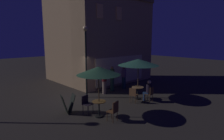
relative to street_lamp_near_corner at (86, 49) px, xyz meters
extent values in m
plane|color=#2E2923|center=(-0.52, -0.13, -3.05)|extent=(60.00, 60.00, 0.00)
cube|color=tan|center=(4.20, 1.64, 0.86)|extent=(7.35, 1.81, 7.82)
cube|color=tan|center=(1.42, 3.97, 0.86)|extent=(1.81, 6.47, 7.82)
cube|color=#F7B56C|center=(1.72, 0.71, 2.48)|extent=(0.55, 0.06, 0.95)
cube|color=#F7B56C|center=(3.56, 0.71, 2.48)|extent=(0.55, 0.06, 0.95)
cube|color=beige|center=(3.83, 0.70, -1.80)|extent=(5.15, 0.08, 2.10)
cylinder|color=black|center=(0.00, 0.00, -0.96)|extent=(0.10, 0.10, 4.18)
sphere|color=#F5C782|center=(0.00, 0.00, 1.23)|extent=(0.32, 0.32, 0.32)
cube|color=black|center=(-2.02, -1.54, -2.57)|extent=(0.44, 0.61, 0.93)
cube|color=black|center=(-2.36, -1.44, -2.57)|extent=(0.44, 0.61, 0.93)
cylinder|color=black|center=(-1.35, -2.89, -3.03)|extent=(0.40, 0.40, 0.03)
cylinder|color=black|center=(-1.35, -2.89, -2.68)|extent=(0.06, 0.06, 0.74)
cylinder|color=brown|center=(-1.35, -2.89, -2.29)|extent=(0.65, 0.65, 0.03)
cylinder|color=black|center=(2.07, -2.43, -3.03)|extent=(0.40, 0.40, 0.03)
cylinder|color=black|center=(2.07, -2.43, -2.68)|extent=(0.06, 0.06, 0.73)
cylinder|color=brown|center=(2.07, -2.43, -2.30)|extent=(0.73, 0.73, 0.03)
cylinder|color=black|center=(-1.35, -2.89, -3.02)|extent=(0.36, 0.36, 0.06)
cylinder|color=#4B361F|center=(-1.35, -2.89, -1.87)|extent=(0.05, 0.05, 2.37)
cone|color=#264F32|center=(-1.35, -2.89, -0.82)|extent=(2.03, 2.03, 0.38)
cylinder|color=black|center=(2.07, -2.43, -3.02)|extent=(0.36, 0.36, 0.06)
cylinder|color=#493724|center=(2.07, -2.43, -1.83)|extent=(0.05, 0.05, 2.43)
cone|color=#275542|center=(2.07, -2.43, -0.76)|extent=(2.45, 2.45, 0.38)
cylinder|color=brown|center=(-1.39, -3.51, -2.83)|extent=(0.03, 0.03, 0.43)
cylinder|color=brown|center=(-1.07, -3.45, -2.83)|extent=(0.03, 0.03, 0.43)
cylinder|color=brown|center=(-1.33, -3.83, -2.83)|extent=(0.03, 0.03, 0.43)
cylinder|color=brown|center=(-1.01, -3.77, -2.83)|extent=(0.03, 0.03, 0.43)
cube|color=brown|center=(-1.20, -3.64, -2.60)|extent=(0.48, 0.48, 0.04)
cube|color=brown|center=(-1.17, -3.82, -2.35)|extent=(0.41, 0.12, 0.47)
cylinder|color=black|center=(-1.29, -2.33, -2.81)|extent=(0.03, 0.03, 0.47)
cylinder|color=black|center=(-1.63, -2.41, -2.81)|extent=(0.03, 0.03, 0.47)
cylinder|color=black|center=(-1.36, -1.99, -2.81)|extent=(0.03, 0.03, 0.47)
cylinder|color=black|center=(-1.70, -2.07, -2.81)|extent=(0.03, 0.03, 0.47)
cube|color=black|center=(-1.49, -2.20, -2.56)|extent=(0.51, 0.51, 0.03)
cube|color=black|center=(-1.53, -2.01, -2.35)|extent=(0.43, 0.13, 0.39)
cylinder|color=brown|center=(1.52, -2.46, -2.83)|extent=(0.03, 0.03, 0.43)
cylinder|color=brown|center=(1.63, -2.77, -2.83)|extent=(0.03, 0.03, 0.43)
cylinder|color=brown|center=(1.21, -2.57, -2.83)|extent=(0.03, 0.03, 0.43)
cylinder|color=brown|center=(1.32, -2.88, -2.83)|extent=(0.03, 0.03, 0.43)
cube|color=brown|center=(1.42, -2.67, -2.60)|extent=(0.52, 0.52, 0.04)
cube|color=brown|center=(1.25, -2.73, -2.37)|extent=(0.18, 0.39, 0.42)
cylinder|color=#513722|center=(2.00, -3.06, -2.83)|extent=(0.03, 0.03, 0.44)
cylinder|color=#513722|center=(2.30, -3.02, -2.83)|extent=(0.03, 0.03, 0.44)
cylinder|color=#513722|center=(2.04, -3.37, -2.83)|extent=(0.03, 0.03, 0.44)
cylinder|color=#513722|center=(2.34, -3.33, -2.83)|extent=(0.03, 0.03, 0.44)
cube|color=#513722|center=(2.17, -3.20, -2.59)|extent=(0.43, 0.43, 0.04)
cube|color=#513722|center=(2.19, -3.37, -2.36)|extent=(0.39, 0.09, 0.42)
cube|color=navy|center=(2.15, -3.06, -2.56)|extent=(0.38, 0.40, 0.14)
cylinder|color=navy|center=(2.13, -2.90, -2.80)|extent=(0.14, 0.14, 0.49)
cylinder|color=black|center=(2.17, -3.20, -2.26)|extent=(0.34, 0.34, 0.59)
sphere|color=beige|center=(2.17, -3.20, -1.87)|extent=(0.22, 0.22, 0.22)
cylinder|color=#192D43|center=(3.29, -0.11, -2.61)|extent=(0.29, 0.29, 0.87)
cylinder|color=#5C4168|center=(3.29, -0.11, -1.88)|extent=(0.34, 0.34, 0.59)
sphere|color=brown|center=(3.29, -0.11, -1.50)|extent=(0.19, 0.19, 0.19)
cylinder|color=#264339|center=(2.21, 0.00, -2.60)|extent=(0.26, 0.26, 0.91)
cylinder|color=#2F4A2D|center=(2.21, 0.00, -1.81)|extent=(0.31, 0.31, 0.67)
sphere|color=#946F48|center=(2.21, 0.00, -1.38)|extent=(0.21, 0.21, 0.21)
cylinder|color=#80695C|center=(1.31, -0.18, -2.61)|extent=(0.27, 0.27, 0.87)
cylinder|color=#511017|center=(1.31, -0.18, -1.85)|extent=(0.31, 0.31, 0.66)
sphere|color=beige|center=(1.31, -0.18, -1.41)|extent=(0.23, 0.23, 0.23)
camera|label=1|loc=(-6.65, -9.46, 0.61)|focal=30.01mm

